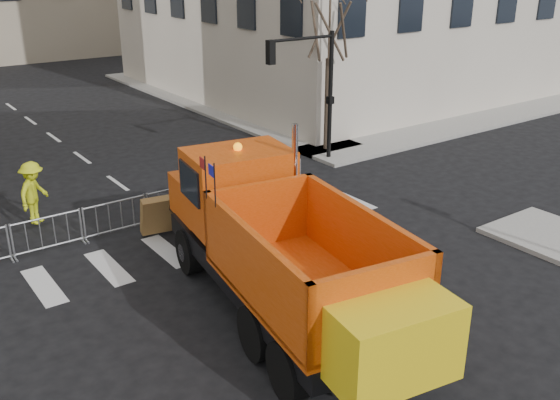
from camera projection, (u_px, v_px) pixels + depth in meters
ground at (310, 321)px, 14.99m from camera, size 120.00×120.00×0.00m
sidewalk_back at (157, 209)px, 21.38m from camera, size 64.00×5.00×0.15m
traffic_light_right at (330, 98)px, 25.79m from camera, size 0.18×0.18×5.40m
crowd_barriers at (147, 209)px, 20.12m from camera, size 12.60×0.60×1.10m
street_tree at (328, 67)px, 26.54m from camera, size 3.00×3.00×7.50m
plow_truck at (281, 246)px, 14.48m from camera, size 4.76×11.45×4.32m
cop_a at (196, 194)px, 20.35m from camera, size 0.68×0.45×1.86m
cop_b at (217, 190)px, 20.68m from camera, size 0.99×0.81×1.88m
cop_c at (178, 200)px, 19.99m from camera, size 1.02×1.08×1.79m
worker at (34, 193)px, 19.79m from camera, size 1.48×1.46×2.05m
newspaper_box at (250, 181)px, 22.25m from camera, size 0.56×0.53×1.10m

